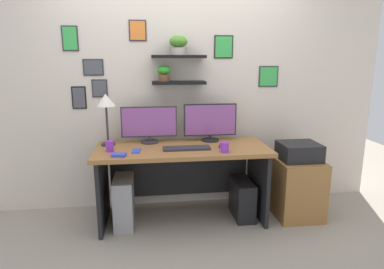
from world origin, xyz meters
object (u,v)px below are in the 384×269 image
(desk, at_px, (182,166))
(computer_tower_left, at_px, (124,201))
(cell_phone, at_px, (136,151))
(keyboard, at_px, (187,148))
(drawer_cabinet, at_px, (296,187))
(computer_mouse, at_px, (222,146))
(scissors_tray, at_px, (119,155))
(coffee_mug, at_px, (225,147))
(desk_lamp, at_px, (106,104))
(pen_cup, at_px, (110,146))
(printer, at_px, (299,151))
(monitor_right, at_px, (210,122))
(computer_tower_right, at_px, (242,199))
(monitor_left, at_px, (149,124))

(desk, height_order, computer_tower_left, desk)
(cell_phone, bearing_deg, keyboard, 8.91)
(drawer_cabinet, bearing_deg, desk, 174.82)
(computer_mouse, bearing_deg, scissors_tray, -169.92)
(coffee_mug, bearing_deg, desk_lamp, 160.15)
(computer_mouse, distance_m, coffee_mug, 0.16)
(cell_phone, relative_size, pen_cup, 1.40)
(cell_phone, xyz_separation_m, printer, (1.59, 0.05, -0.08))
(keyboard, bearing_deg, monitor_right, 47.43)
(scissors_tray, bearing_deg, computer_tower_right, 10.77)
(scissors_tray, relative_size, printer, 0.32)
(coffee_mug, bearing_deg, monitor_right, 96.83)
(monitor_left, relative_size, drawer_cabinet, 0.93)
(coffee_mug, height_order, scissors_tray, coffee_mug)
(desk, xyz_separation_m, cell_phone, (-0.43, -0.16, 0.21))
(monitor_left, bearing_deg, monitor_right, 0.00)
(keyboard, height_order, drawer_cabinet, keyboard)
(computer_mouse, height_order, scissors_tray, computer_mouse)
(coffee_mug, bearing_deg, pen_cup, 171.90)
(desk_lamp, bearing_deg, coffee_mug, -19.85)
(desk, relative_size, printer, 4.34)
(keyboard, distance_m, cell_phone, 0.46)
(computer_mouse, height_order, printer, computer_mouse)
(desk, relative_size, computer_mouse, 18.33)
(keyboard, bearing_deg, coffee_mug, -23.04)
(scissors_tray, bearing_deg, computer_mouse, 10.08)
(monitor_right, bearing_deg, computer_tower_right, -38.41)
(keyboard, xyz_separation_m, coffee_mug, (0.33, -0.14, 0.04))
(desk, height_order, keyboard, keyboard)
(computer_tower_left, bearing_deg, drawer_cabinet, -0.58)
(coffee_mug, xyz_separation_m, scissors_tray, (-0.94, -0.02, -0.03))
(monitor_right, distance_m, keyboard, 0.45)
(desk, distance_m, drawer_cabinet, 1.19)
(desk_lamp, bearing_deg, scissors_tray, -71.32)
(computer_tower_left, bearing_deg, desk, 8.73)
(monitor_right, relative_size, keyboard, 1.22)
(cell_phone, relative_size, coffee_mug, 1.56)
(drawer_cabinet, height_order, computer_tower_right, drawer_cabinet)
(monitor_right, xyz_separation_m, cell_phone, (-0.74, -0.32, -0.19))
(monitor_left, relative_size, scissors_tray, 4.60)
(drawer_cabinet, xyz_separation_m, computer_tower_left, (-1.73, 0.02, -0.06))
(keyboard, relative_size, coffee_mug, 4.89)
(computer_tower_left, bearing_deg, printer, -0.58)
(desk, distance_m, scissors_tray, 0.68)
(desk, xyz_separation_m, printer, (1.16, -0.11, 0.14))
(monitor_right, relative_size, cell_phone, 3.85)
(scissors_tray, distance_m, printer, 1.75)
(pen_cup, xyz_separation_m, scissors_tray, (0.09, -0.16, -0.04))
(cell_phone, distance_m, computer_tower_right, 1.18)
(monitor_right, xyz_separation_m, coffee_mug, (0.05, -0.44, -0.15))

